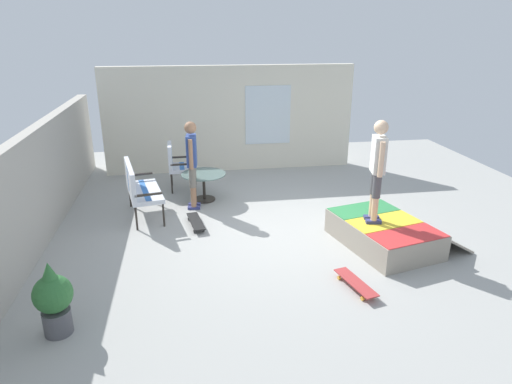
% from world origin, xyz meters
% --- Properties ---
extents(ground_plane, '(12.00, 12.00, 0.10)m').
position_xyz_m(ground_plane, '(0.00, 0.00, -0.05)').
color(ground_plane, '#A8A8A3').
extents(back_wall_cinderblock, '(9.00, 0.20, 1.83)m').
position_xyz_m(back_wall_cinderblock, '(0.00, 4.00, 0.91)').
color(back_wall_cinderblock, '#ADA89E').
rests_on(back_wall_cinderblock, ground_plane).
extents(house_facade, '(0.23, 6.00, 2.52)m').
position_xyz_m(house_facade, '(3.80, 0.49, 1.26)').
color(house_facade, silver).
rests_on(house_facade, ground_plane).
extents(skate_ramp, '(2.02, 2.06, 0.42)m').
position_xyz_m(skate_ramp, '(-0.76, -1.52, 0.21)').
color(skate_ramp, gray).
rests_on(skate_ramp, ground_plane).
extents(patio_bench, '(1.33, 0.78, 1.02)m').
position_xyz_m(patio_bench, '(1.04, 2.50, 0.62)').
color(patio_bench, '#2D2823').
rests_on(patio_bench, ground_plane).
extents(patio_chair_near_house, '(0.63, 0.56, 1.02)m').
position_xyz_m(patio_chair_near_house, '(2.50, 1.82, 0.61)').
color(patio_chair_near_house, '#2D2823').
rests_on(patio_chair_near_house, ground_plane).
extents(patio_table, '(0.90, 0.90, 0.57)m').
position_xyz_m(patio_table, '(1.73, 1.27, 0.40)').
color(patio_table, '#2D2823').
rests_on(patio_table, ground_plane).
extents(person_watching, '(0.48, 0.26, 1.71)m').
position_xyz_m(person_watching, '(1.36, 1.49, 1.00)').
color(person_watching, navy).
rests_on(person_watching, ground_plane).
extents(person_skater, '(0.47, 0.29, 1.63)m').
position_xyz_m(person_skater, '(-0.73, -1.30, 1.36)').
color(person_skater, navy).
rests_on(person_skater, skate_ramp).
extents(skateboard_by_bench, '(0.82, 0.32, 0.10)m').
position_xyz_m(skateboard_by_bench, '(0.46, 1.49, 0.08)').
color(skateboard_by_bench, black).
rests_on(skateboard_by_bench, ground_plane).
extents(skateboard_spare, '(0.82, 0.38, 0.10)m').
position_xyz_m(skateboard_spare, '(-1.94, -0.59, 0.08)').
color(skateboard_spare, '#B23838').
rests_on(skateboard_spare, ground_plane).
extents(potted_plant, '(0.44, 0.44, 0.92)m').
position_xyz_m(potted_plant, '(-2.31, 3.15, 0.47)').
color(potted_plant, '#515156').
rests_on(potted_plant, ground_plane).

